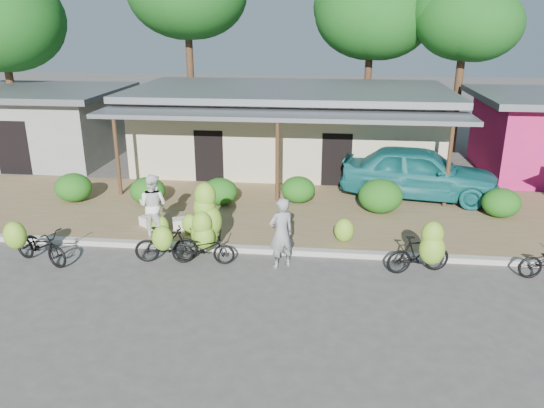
% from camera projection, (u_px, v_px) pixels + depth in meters
% --- Properties ---
extents(ground, '(100.00, 100.00, 0.00)m').
position_uv_depth(ground, '(251.00, 287.00, 12.59)').
color(ground, '#4B4845').
rests_on(ground, ground).
extents(sidewalk, '(60.00, 6.00, 0.12)m').
position_uv_depth(sidewalk, '(274.00, 213.00, 17.26)').
color(sidewalk, olive).
rests_on(sidewalk, ground).
extents(curb, '(60.00, 0.25, 0.15)m').
position_uv_depth(curb, '(262.00, 250.00, 14.44)').
color(curb, '#A8A399').
rests_on(curb, ground).
extents(shop_main, '(13.00, 8.50, 3.35)m').
position_uv_depth(shop_main, '(289.00, 127.00, 22.27)').
color(shop_main, '#BAB18D').
rests_on(shop_main, ground).
extents(shop_grey, '(7.00, 6.00, 3.15)m').
position_uv_depth(shop_grey, '(43.00, 124.00, 23.52)').
color(shop_grey, gray).
rests_on(shop_grey, ground).
extents(tree_center_right, '(5.59, 5.50, 8.47)m').
position_uv_depth(tree_center_right, '(368.00, 11.00, 25.70)').
color(tree_center_right, '#4B371E').
rests_on(tree_center_right, ground).
extents(tree_near_right, '(4.62, 4.45, 7.80)m').
position_uv_depth(tree_near_right, '(461.00, 17.00, 23.50)').
color(tree_near_right, '#4B371E').
rests_on(tree_near_right, ground).
extents(hedge_0, '(1.25, 1.13, 0.98)m').
position_uv_depth(hedge_0, '(73.00, 188.00, 18.00)').
color(hedge_0, '#1C5313').
rests_on(hedge_0, sidewalk).
extents(hedge_1, '(1.19, 1.07, 0.93)m').
position_uv_depth(hedge_1, '(148.00, 191.00, 17.73)').
color(hedge_1, '#1C5313').
rests_on(hedge_1, sidewalk).
extents(hedge_2, '(1.16, 1.05, 0.91)m').
position_uv_depth(hedge_2, '(220.00, 192.00, 17.69)').
color(hedge_2, '#1C5313').
rests_on(hedge_2, sidewalk).
extents(hedge_3, '(1.15, 1.04, 0.90)m').
position_uv_depth(hedge_3, '(298.00, 190.00, 17.91)').
color(hedge_3, '#1C5313').
rests_on(hedge_3, sidewalk).
extents(hedge_4, '(1.41, 1.27, 1.10)m').
position_uv_depth(hedge_4, '(380.00, 196.00, 16.95)').
color(hedge_4, '#1C5313').
rests_on(hedge_4, sidewalk).
extents(hedge_5, '(1.18, 1.07, 0.92)m').
position_uv_depth(hedge_5, '(501.00, 203.00, 16.58)').
color(hedge_5, '#1C5313').
rests_on(hedge_5, sidewalk).
extents(bike_far_left, '(1.95, 1.48, 1.37)m').
position_uv_depth(bike_far_left, '(37.00, 244.00, 13.60)').
color(bike_far_left, black).
rests_on(bike_far_left, ground).
extents(bike_left, '(1.69, 1.25, 1.26)m').
position_uv_depth(bike_left, '(166.00, 243.00, 13.66)').
color(bike_left, black).
rests_on(bike_left, ground).
extents(bike_center, '(1.67, 1.19, 2.04)m').
position_uv_depth(bike_center, '(205.00, 230.00, 13.87)').
color(bike_center, black).
rests_on(bike_center, ground).
extents(bike_right, '(1.72, 1.34, 1.60)m').
position_uv_depth(bike_right, '(423.00, 251.00, 12.93)').
color(bike_right, black).
rests_on(bike_right, ground).
extents(loose_banana_a, '(0.50, 0.42, 0.62)m').
position_uv_depth(loose_banana_a, '(160.00, 226.00, 15.16)').
color(loose_banana_a, '#7BC030').
rests_on(loose_banana_a, sidewalk).
extents(loose_banana_b, '(0.48, 0.41, 0.61)m').
position_uv_depth(loose_banana_b, '(190.00, 224.00, 15.31)').
color(loose_banana_b, '#7BC030').
rests_on(loose_banana_b, sidewalk).
extents(loose_banana_c, '(0.55, 0.47, 0.69)m').
position_uv_depth(loose_banana_c, '(344.00, 230.00, 14.77)').
color(loose_banana_c, '#7BC030').
rests_on(loose_banana_c, sidewalk).
extents(sack_near, '(0.93, 0.65, 0.30)m').
position_uv_depth(sack_near, '(187.00, 223.00, 15.81)').
color(sack_near, white).
rests_on(sack_near, sidewalk).
extents(sack_far, '(0.83, 0.74, 0.28)m').
position_uv_depth(sack_far, '(152.00, 222.00, 15.90)').
color(sack_far, white).
rests_on(sack_far, sidewalk).
extents(vendor, '(0.81, 0.74, 1.87)m').
position_uv_depth(vendor, '(281.00, 233.00, 13.34)').
color(vendor, gray).
rests_on(vendor, ground).
extents(bystander, '(1.01, 0.86, 1.82)m').
position_uv_depth(bystander, '(153.00, 205.00, 15.02)').
color(bystander, white).
rests_on(bystander, sidewalk).
extents(teal_van, '(5.55, 2.95, 1.80)m').
position_uv_depth(teal_van, '(419.00, 172.00, 18.30)').
color(teal_van, '#17686A').
rests_on(teal_van, sidewalk).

